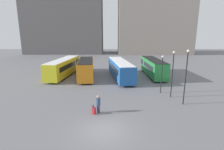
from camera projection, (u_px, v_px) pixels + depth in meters
name	position (u px, v px, depth m)	size (l,w,h in m)	color
ground_plane	(104.00, 130.00, 14.27)	(160.00, 160.00, 0.00)	slate
building_block_left	(63.00, 18.00, 68.71)	(30.43, 11.01, 27.86)	#5B5656
building_block_right	(154.00, 23.00, 69.22)	(28.20, 13.95, 24.14)	gray
bus_0	(63.00, 67.00, 32.59)	(3.73, 12.28, 3.15)	gold
bus_1	(86.00, 68.00, 31.21)	(3.66, 10.19, 3.21)	orange
bus_2	(120.00, 69.00, 31.11)	(4.36, 12.52, 3.06)	#1E56A3
bus_3	(153.00, 67.00, 32.76)	(2.82, 10.99, 3.13)	#237A38
traveler	(98.00, 102.00, 17.25)	(0.61, 0.61, 1.81)	#382D4C
suitcase	(93.00, 111.00, 17.10)	(0.38, 0.43, 0.96)	#B7232D
lamp_post_0	(185.00, 73.00, 18.79)	(0.28, 0.28, 6.09)	black
lamp_post_1	(172.00, 71.00, 21.02)	(0.28, 0.28, 5.71)	black
lamp_post_2	(161.00, 71.00, 22.71)	(0.28, 0.28, 5.00)	black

